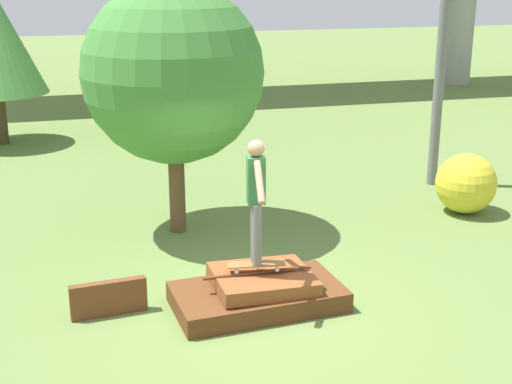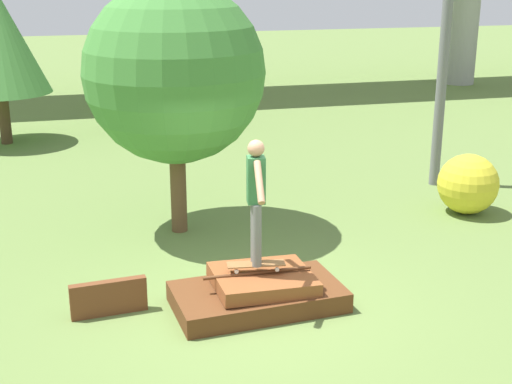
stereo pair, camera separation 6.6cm
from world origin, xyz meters
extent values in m
plane|color=olive|center=(0.00, 0.00, 0.00)|extent=(80.00, 80.00, 0.00)
cube|color=#5B3319|center=(0.00, 0.00, 0.13)|extent=(2.26, 1.34, 0.26)
cube|color=brown|center=(0.07, 0.03, 0.36)|extent=(1.31, 1.09, 0.23)
cylinder|color=#5B3319|center=(0.00, 0.00, 0.47)|extent=(1.44, 0.05, 0.05)
cube|color=brown|center=(-1.89, 0.26, 0.23)|extent=(0.97, 0.20, 0.46)
cube|color=brown|center=(-0.01, 0.05, 0.58)|extent=(0.77, 0.31, 0.01)
cylinder|color=silver|center=(0.26, 0.10, 0.53)|extent=(0.06, 0.04, 0.05)
cylinder|color=silver|center=(0.24, -0.07, 0.53)|extent=(0.06, 0.04, 0.05)
cylinder|color=silver|center=(-0.26, 0.17, 0.53)|extent=(0.06, 0.04, 0.05)
cylinder|color=silver|center=(-0.28, 0.00, 0.53)|extent=(0.06, 0.04, 0.05)
cylinder|color=slate|center=(0.00, 0.13, 1.00)|extent=(0.12, 0.12, 0.83)
cylinder|color=slate|center=(-0.02, -0.03, 1.00)|extent=(0.12, 0.12, 0.83)
cube|color=#2D6638|center=(-0.01, 0.05, 1.71)|extent=(0.25, 0.24, 0.60)
sphere|color=#A37556|center=(-0.01, 0.05, 2.12)|extent=(0.21, 0.21, 0.21)
cylinder|color=#A37556|center=(0.03, 0.37, 1.78)|extent=(0.15, 0.50, 0.45)
cylinder|color=#A37556|center=(-0.05, -0.27, 1.78)|extent=(0.15, 0.50, 0.45)
cylinder|color=#9E9E99|center=(0.00, 15.98, 2.76)|extent=(1.10, 1.10, 5.52)
cylinder|color=#9E9E99|center=(12.10, 15.98, 2.76)|extent=(1.10, 1.10, 5.52)
cylinder|color=#4C3823|center=(-3.80, 10.28, 0.64)|extent=(0.28, 0.28, 1.27)
cylinder|color=brown|center=(-0.05, 10.87, 0.45)|extent=(0.22, 0.22, 0.89)
sphere|color=#387A33|center=(-0.05, 10.87, 1.84)|extent=(2.22, 2.22, 2.22)
cylinder|color=brown|center=(-0.56, 3.04, 0.71)|extent=(0.26, 0.26, 1.43)
sphere|color=#428438|center=(-0.56, 3.04, 2.65)|extent=(2.88, 2.88, 2.88)
sphere|color=gold|center=(4.58, 2.63, 0.54)|extent=(1.08, 1.08, 1.08)
camera|label=1|loc=(-2.23, -8.15, 4.26)|focal=50.00mm
camera|label=2|loc=(-2.16, -8.16, 4.26)|focal=50.00mm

